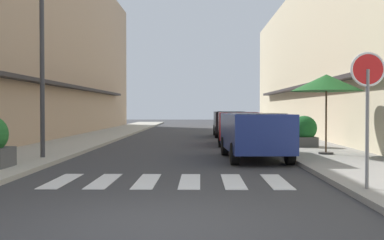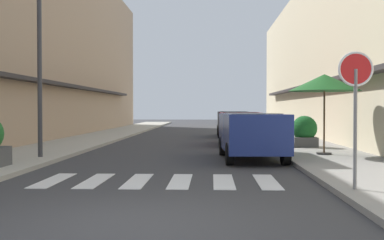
% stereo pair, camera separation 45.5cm
% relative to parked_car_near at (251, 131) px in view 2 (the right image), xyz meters
% --- Properties ---
extents(ground_plane, '(96.45, 96.45, 0.00)m').
position_rel_parked_car_near_xyz_m(ground_plane, '(-2.41, 9.05, -0.92)').
color(ground_plane, '#38383A').
extents(sidewalk_left, '(2.99, 61.38, 0.12)m').
position_rel_parked_car_near_xyz_m(sidewalk_left, '(-7.36, 9.05, -0.86)').
color(sidewalk_left, '#ADA899').
rests_on(sidewalk_left, ground_plane).
extents(sidewalk_right, '(2.99, 61.38, 0.12)m').
position_rel_parked_car_near_xyz_m(sidewalk_right, '(2.54, 9.05, -0.86)').
color(sidewalk_right, gray).
rests_on(sidewalk_right, ground_plane).
extents(building_row_left, '(5.50, 41.46, 10.88)m').
position_rel_parked_car_near_xyz_m(building_row_left, '(-11.35, 10.25, 4.51)').
color(building_row_left, tan).
rests_on(building_row_left, ground_plane).
extents(building_row_right, '(5.50, 41.46, 8.94)m').
position_rel_parked_car_near_xyz_m(building_row_right, '(6.54, 10.25, 3.55)').
color(building_row_right, beige).
rests_on(building_row_right, ground_plane).
extents(crosswalk, '(5.20, 2.20, 0.01)m').
position_rel_parked_car_near_xyz_m(crosswalk, '(-2.41, -4.51, -0.92)').
color(crosswalk, silver).
rests_on(crosswalk, ground_plane).
extents(parked_car_near, '(1.97, 4.43, 1.47)m').
position_rel_parked_car_near_xyz_m(parked_car_near, '(0.00, 0.00, 0.00)').
color(parked_car_near, navy).
rests_on(parked_car_near, ground_plane).
extents(parked_car_mid, '(1.90, 4.11, 1.47)m').
position_rel_parked_car_near_xyz_m(parked_car_mid, '(-0.00, 6.20, -0.00)').
color(parked_car_mid, maroon).
rests_on(parked_car_mid, ground_plane).
extents(parked_car_far, '(1.82, 4.11, 1.47)m').
position_rel_parked_car_near_xyz_m(parked_car_far, '(-0.00, 12.53, -0.00)').
color(parked_car_far, black).
rests_on(parked_car_far, ground_plane).
extents(round_street_sign, '(0.65, 0.07, 2.54)m').
position_rel_parked_car_near_xyz_m(round_street_sign, '(1.40, -6.09, 1.14)').
color(round_street_sign, slate).
rests_on(round_street_sign, sidewalk_right).
extents(street_lamp, '(1.19, 0.28, 5.88)m').
position_rel_parked_car_near_xyz_m(street_lamp, '(-6.37, -0.48, 2.75)').
color(street_lamp, '#38383D').
rests_on(street_lamp, sidewalk_left).
extents(cafe_umbrella, '(2.32, 2.32, 2.62)m').
position_rel_parked_car_near_xyz_m(cafe_umbrella, '(2.42, 0.69, 1.52)').
color(cafe_umbrella, '#262626').
rests_on(cafe_umbrella, sidewalk_right).
extents(planter_midblock, '(0.98, 0.98, 1.22)m').
position_rel_parked_car_near_xyz_m(planter_midblock, '(2.39, 3.77, -0.21)').
color(planter_midblock, '#4C4C4C').
rests_on(planter_midblock, sidewalk_right).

